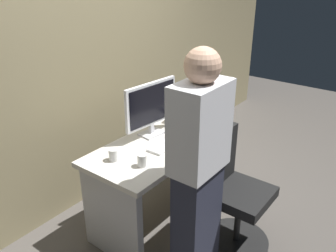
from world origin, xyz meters
name	(u,v)px	position (x,y,z in m)	size (l,w,h in m)	color
ground_plane	(164,214)	(0.00, 0.00, 0.00)	(9.00, 9.00, 0.00)	#4C4742
wall_back	(89,35)	(0.00, 0.80, 1.50)	(6.40, 0.10, 3.00)	#8C7F5B
desk	(163,166)	(0.00, 0.00, 0.51)	(1.35, 0.64, 0.74)	beige
office_chair	(233,195)	(0.08, -0.62, 0.43)	(0.52, 0.52, 0.94)	black
person_at_desk	(198,170)	(-0.34, -0.56, 0.84)	(0.40, 0.24, 1.64)	#262838
monitor	(151,106)	(0.04, 0.16, 0.99)	(0.54, 0.16, 0.46)	silver
keyboard	(169,142)	(0.00, -0.06, 0.75)	(0.43, 0.13, 0.02)	white
mouse	(189,129)	(0.29, -0.06, 0.76)	(0.06, 0.10, 0.03)	white
cup_near_keyboard	(142,160)	(-0.40, -0.12, 0.78)	(0.07, 0.07, 0.09)	white
cup_by_monitor	(114,155)	(-0.46, 0.10, 0.78)	(0.08, 0.08, 0.09)	white
book_stack	(180,114)	(0.42, 0.13, 0.81)	(0.20, 0.18, 0.14)	red
cell_phone	(215,129)	(0.46, -0.21, 0.74)	(0.07, 0.14, 0.01)	black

